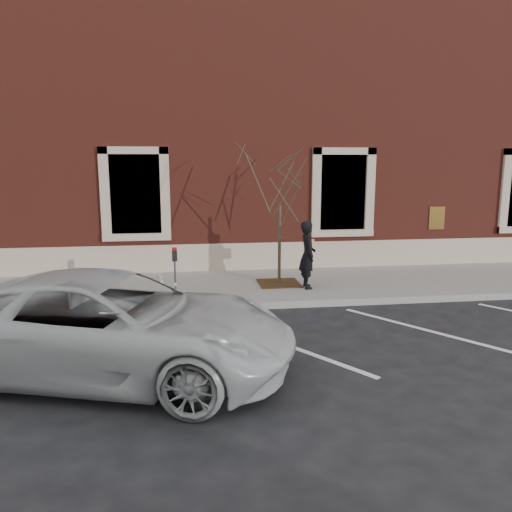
{
  "coord_description": "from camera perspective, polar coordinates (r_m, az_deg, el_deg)",
  "views": [
    {
      "loc": [
        -1.59,
        -10.83,
        3.25
      ],
      "look_at": [
        0.0,
        0.6,
        1.1
      ],
      "focal_mm": 35.0,
      "sensor_mm": 36.0,
      "label": 1
    }
  ],
  "objects": [
    {
      "name": "ground",
      "position": [
        11.42,
        0.42,
        -5.98
      ],
      "size": [
        120.0,
        120.0,
        0.0
      ],
      "primitive_type": "plane",
      "color": "#28282B",
      "rests_on": "ground"
    },
    {
      "name": "sidewalk_near",
      "position": [
        13.07,
        -0.7,
        -3.51
      ],
      "size": [
        40.0,
        3.5,
        0.15
      ],
      "primitive_type": "cube",
      "color": "gray",
      "rests_on": "ground"
    },
    {
      "name": "curb_near",
      "position": [
        11.35,
        0.45,
        -5.69
      ],
      "size": [
        40.0,
        0.12,
        0.15
      ],
      "primitive_type": "cube",
      "color": "#9E9E99",
      "rests_on": "ground"
    },
    {
      "name": "parking_stripes",
      "position": [
        9.36,
        2.4,
        -9.75
      ],
      "size": [
        28.0,
        4.4,
        0.01
      ],
      "primitive_type": null,
      "color": "silver",
      "rests_on": "ground"
    },
    {
      "name": "building_civic",
      "position": [
        18.66,
        -3.1,
        12.82
      ],
      "size": [
        40.0,
        8.62,
        8.0
      ],
      "color": "maroon",
      "rests_on": "ground"
    },
    {
      "name": "man",
      "position": [
        12.54,
        5.92,
        0.14
      ],
      "size": [
        0.42,
        0.62,
        1.69
      ],
      "primitive_type": "imported",
      "rotation": [
        0.0,
        0.0,
        1.55
      ],
      "color": "black",
      "rests_on": "sidewalk_near"
    },
    {
      "name": "parking_meter",
      "position": [
        11.29,
        -9.26,
        -0.97
      ],
      "size": [
        0.11,
        0.09,
        1.26
      ],
      "rotation": [
        0.0,
        0.0,
        -0.01
      ],
      "color": "#595B60",
      "rests_on": "sidewalk_near"
    },
    {
      "name": "tree_grate",
      "position": [
        13.07,
        2.65,
        -3.12
      ],
      "size": [
        1.06,
        1.06,
        0.03
      ],
      "primitive_type": "cube",
      "color": "#422815",
      "rests_on": "sidewalk_near"
    },
    {
      "name": "sapling",
      "position": [
        12.71,
        2.75,
        8.27
      ],
      "size": [
        2.23,
        2.23,
        3.71
      ],
      "color": "#4F422F",
      "rests_on": "sidewalk_near"
    },
    {
      "name": "white_truck",
      "position": [
        8.07,
        -16.27,
        -7.59
      ],
      "size": [
        6.23,
        4.2,
        1.59
      ],
      "primitive_type": "imported",
      "rotation": [
        0.0,
        0.0,
        1.27
      ],
      "color": "silver",
      "rests_on": "ground"
    }
  ]
}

